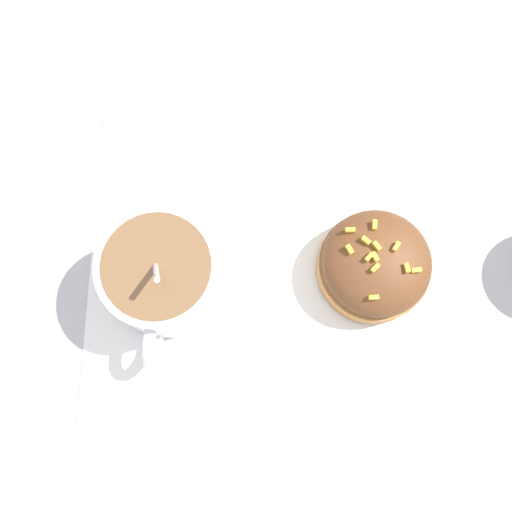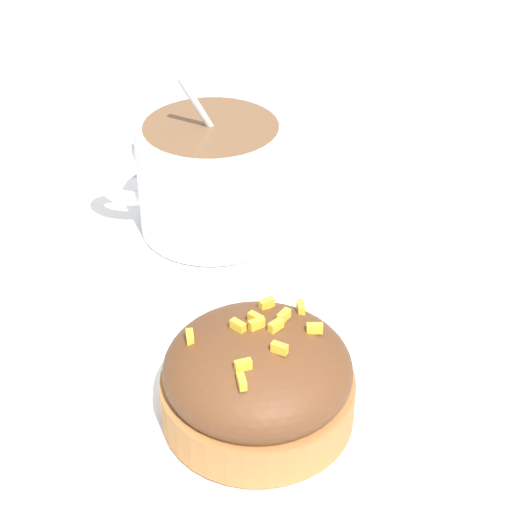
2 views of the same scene
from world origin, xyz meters
name	(u,v)px [view 2 (image 2 of 2)]	position (x,y,z in m)	size (l,w,h in m)	color
ground_plane	(244,310)	(0.00, 0.00, 0.00)	(3.00, 3.00, 0.00)	#B2B2B7
paper_napkin	(244,307)	(0.00, 0.00, 0.00)	(0.29, 0.28, 0.00)	white
coffee_cup	(210,173)	(0.08, 0.01, 0.04)	(0.09, 0.11, 0.10)	white
frosted_pastry	(260,379)	(-0.08, 0.00, 0.02)	(0.09, 0.09, 0.05)	#B2753D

